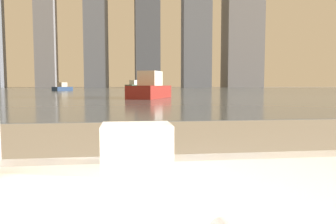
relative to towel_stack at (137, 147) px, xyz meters
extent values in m
cube|color=white|center=(0.00, 0.00, -0.06)|extent=(0.24, 0.17, 0.04)
cube|color=white|center=(0.00, 0.00, -0.02)|extent=(0.24, 0.17, 0.04)
cube|color=white|center=(0.00, 0.00, 0.02)|extent=(0.24, 0.17, 0.04)
cube|color=white|center=(0.00, 0.00, 0.06)|extent=(0.24, 0.17, 0.04)
cube|color=slate|center=(0.14, 61.13, -0.60)|extent=(180.00, 110.00, 0.01)
cube|color=maroon|center=(1.53, 19.40, -0.20)|extent=(3.17, 4.72, 0.78)
cube|color=silver|center=(1.53, 19.40, 0.64)|extent=(1.69, 1.98, 0.90)
cube|color=#335647|center=(2.03, 75.99, -0.13)|extent=(4.26, 5.46, 0.92)
cube|color=silver|center=(2.03, 75.99, 0.85)|extent=(2.15, 2.37, 1.06)
cube|color=navy|center=(-9.18, 48.83, -0.31)|extent=(2.67, 3.33, 0.57)
cube|color=#B2A893|center=(-9.18, 48.83, 0.29)|extent=(1.33, 1.46, 0.65)
cube|color=#4C515B|center=(7.88, 117.13, 23.73)|extent=(8.41, 12.51, 48.66)
cube|color=slate|center=(25.86, 117.13, 29.11)|extent=(10.26, 6.29, 59.44)
cube|color=slate|center=(43.26, 117.13, 20.13)|extent=(13.55, 9.51, 41.47)
camera|label=1|loc=(-0.04, -1.11, 0.21)|focal=35.00mm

